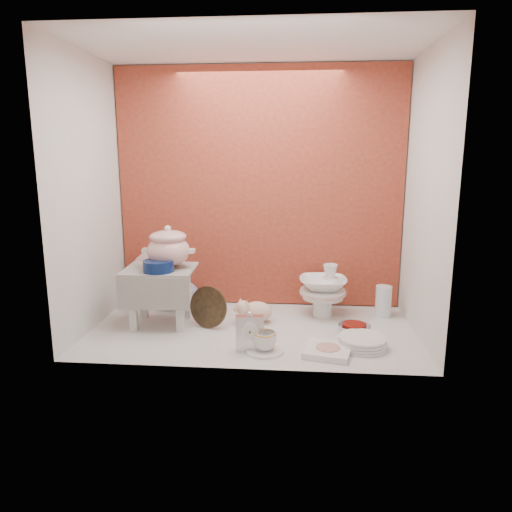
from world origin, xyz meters
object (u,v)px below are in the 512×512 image
Objects in this scene: gold_rim_teacup at (265,341)px; porcelain_tower at (323,290)px; soup_tureen at (168,246)px; floral_platter at (158,277)px; dinner_plate_stack at (362,342)px; blue_white_vase at (179,288)px; step_stool at (161,296)px; crystal_bowl at (354,330)px; mantel_clock at (250,331)px; plush_pig at (257,311)px.

gold_rim_teacup is 0.36× the size of porcelain_tower.
soup_tureen is 0.48m from floral_platter.
gold_rim_teacup is at bearing -168.72° from dinner_plate_stack.
floral_platter is at bearing 171.57° from porcelain_tower.
porcelain_tower is at bearing -6.43° from blue_white_vase.
soup_tureen reaches higher than blue_white_vase.
soup_tureen is (0.05, 0.02, 0.29)m from step_stool.
porcelain_tower reaches higher than dinner_plate_stack.
blue_white_vase is at bearing 82.99° from step_stool.
crystal_bowl is (-0.02, 0.18, -0.00)m from dinner_plate_stack.
crystal_bowl is (1.04, -0.10, -0.43)m from soup_tureen.
blue_white_vase is 0.99× the size of dinner_plate_stack.
blue_white_vase is at bearing -19.79° from floral_platter.
step_stool is 0.29m from soup_tureen.
floral_platter reaches higher than blue_white_vase.
gold_rim_teacup is 0.55m from crystal_bowl.
porcelain_tower is at bearing -8.43° from floral_platter.
porcelain_tower is at bearing 118.29° from crystal_bowl.
blue_white_vase is at bearing 152.19° from dinner_plate_stack.
soup_tureen is 0.87× the size of porcelain_tower.
crystal_bowl is (0.55, 0.26, -0.07)m from mantel_clock.
soup_tureen reaches higher than plush_pig.
mantel_clock is 0.09m from gold_rim_teacup.
soup_tureen is 0.45m from blue_white_vase.
floral_platter is at bearing 106.18° from step_stool.
dinner_plate_stack is at bearing -15.49° from step_stool.
plush_pig is at bearing 5.70° from soup_tureen.
crystal_bowl is at bearing -6.62° from step_stool.
mantel_clock is at bearing -35.98° from soup_tureen.
blue_white_vase is 0.92m from porcelain_tower.
floral_platter is 1.82× the size of mantel_clock.
floral_platter is 1.13× the size of porcelain_tower.
dinner_plate_stack is at bearing -30.06° from plush_pig.
blue_white_vase is 1.23m from dinner_plate_stack.
step_stool is at bearing -71.19° from floral_platter.
crystal_bowl is at bearing -15.27° from plush_pig.
step_stool is 0.65m from mantel_clock.
dinner_plate_stack is 1.40× the size of crystal_bowl.
soup_tureen is at bearing 165.48° from dinner_plate_stack.
plush_pig is (0.55, 0.07, -0.10)m from step_stool.
floral_platter is 1.31m from crystal_bowl.
plush_pig is at bearing 4.78° from step_stool.
soup_tureen is at bearing -174.41° from plush_pig.
blue_white_vase reaches higher than crystal_bowl.
porcelain_tower is at bearing 10.48° from step_stool.
mantel_clock is 0.62× the size of porcelain_tower.
step_stool is 0.56m from plush_pig.
mantel_clock is at bearing -46.67° from floral_platter.
crystal_bowl is (1.22, -0.45, -0.15)m from floral_platter.
step_stool reaches higher than mantel_clock.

